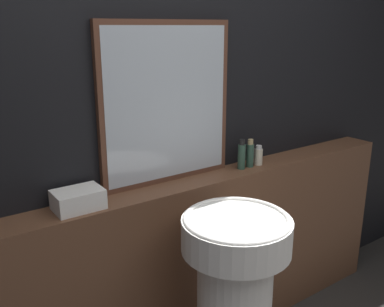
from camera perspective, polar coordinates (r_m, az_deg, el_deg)
wall_back at (r=2.11m, az=-1.44°, el=5.04°), size 8.00×0.06×2.50m
vanity_counter at (r=2.30m, az=0.49°, el=-14.72°), size 2.69×0.19×0.95m
pedestal_sink at (r=1.96m, az=5.64°, el=-19.18°), size 0.46×0.46×0.93m
mirror at (r=2.00m, az=-3.30°, el=6.60°), size 0.69×0.03×0.75m
towel_stack at (r=1.82m, az=-14.94°, el=-5.94°), size 0.20×0.14×0.08m
shampoo_bottle at (r=2.25m, az=6.62°, el=-0.24°), size 0.04×0.04×0.16m
conditioner_bottle at (r=2.29m, az=7.75°, el=-0.09°), size 0.04×0.04×0.15m
lotion_bottle at (r=2.34m, az=8.85°, el=-0.30°), size 0.04×0.04×0.11m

